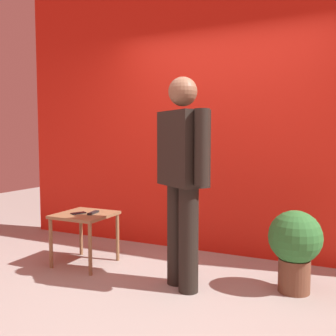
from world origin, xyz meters
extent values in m
plane|color=#9E9991|center=(0.00, 0.00, 0.00)|extent=(12.00, 12.00, 0.00)
cube|color=red|center=(0.00, 1.50, 1.64)|extent=(5.27, 0.12, 3.28)
cylinder|color=black|center=(-0.11, 0.43, 0.44)|extent=(0.23, 0.23, 0.88)
cylinder|color=black|center=(0.05, 0.31, 0.44)|extent=(0.23, 0.23, 0.88)
cube|color=black|center=(-0.03, 0.37, 1.20)|extent=(0.53, 0.48, 0.63)
cube|color=red|center=(0.05, 0.47, 1.23)|extent=(0.11, 0.09, 0.53)
cube|color=#C68CB7|center=(0.05, 0.48, 1.21)|extent=(0.04, 0.04, 0.48)
cylinder|color=black|center=(-0.26, 0.55, 1.21)|extent=(0.16, 0.16, 0.59)
cylinder|color=black|center=(0.21, 0.20, 1.21)|extent=(0.16, 0.16, 0.59)
sphere|color=brown|center=(-0.03, 0.37, 1.67)|extent=(0.24, 0.24, 0.24)
cube|color=olive|center=(-1.15, 0.51, 0.51)|extent=(0.53, 0.53, 0.03)
cylinder|color=olive|center=(-1.39, 0.28, 0.25)|extent=(0.04, 0.04, 0.49)
cylinder|color=olive|center=(-0.92, 0.28, 0.25)|extent=(0.04, 0.04, 0.49)
cylinder|color=olive|center=(-1.39, 0.75, 0.25)|extent=(0.04, 0.04, 0.49)
cylinder|color=olive|center=(-0.92, 0.75, 0.25)|extent=(0.04, 0.04, 0.49)
cube|color=black|center=(-1.20, 0.47, 0.53)|extent=(0.13, 0.16, 0.01)
cube|color=black|center=(-1.07, 0.53, 0.53)|extent=(0.06, 0.17, 0.02)
cylinder|color=brown|center=(0.86, 0.68, 0.14)|extent=(0.26, 0.26, 0.28)
sphere|color=#2D7233|center=(0.86, 0.68, 0.47)|extent=(0.44, 0.44, 0.44)
camera|label=1|loc=(1.20, -2.55, 1.29)|focal=40.49mm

